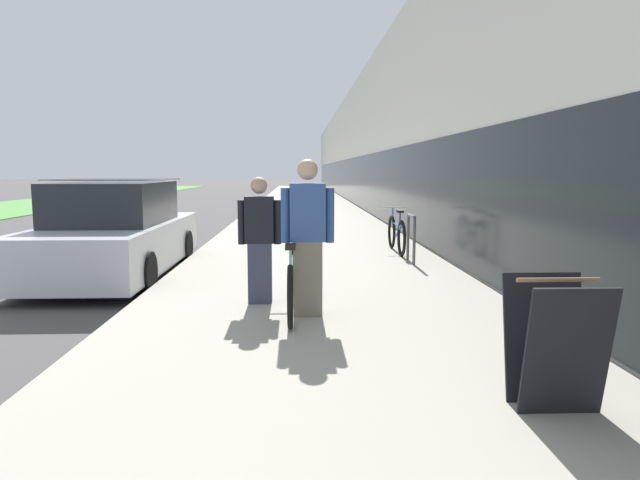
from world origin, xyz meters
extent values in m
cube|color=#A39E8E|center=(6.32, 21.00, 0.07)|extent=(4.68, 70.00, 0.13)
cube|color=silver|center=(13.71, 29.00, 2.94)|extent=(10.00, 70.00, 5.89)
cube|color=#1E2328|center=(8.75, 29.00, 1.25)|extent=(0.10, 63.00, 2.20)
cube|color=#518E42|center=(-7.36, 25.00, 0.01)|extent=(5.95, 70.00, 0.03)
torus|color=black|center=(5.95, 3.13, 0.46)|extent=(0.05, 0.66, 0.66)
torus|color=black|center=(5.95, 1.42, 0.46)|extent=(0.05, 0.66, 0.66)
cylinder|color=#7AD1C6|center=(5.95, 2.27, 0.66)|extent=(0.04, 1.45, 0.04)
cylinder|color=#7AD1C6|center=(5.95, 1.93, 0.57)|extent=(0.04, 0.86, 0.31)
cylinder|color=#7AD1C6|center=(5.95, 1.73, 0.80)|extent=(0.03, 0.03, 0.27)
cube|color=black|center=(5.95, 1.73, 0.93)|extent=(0.11, 0.22, 0.05)
cylinder|color=#7AD1C6|center=(5.95, 2.99, 0.80)|extent=(0.03, 0.03, 0.29)
cylinder|color=silver|center=(5.95, 2.99, 0.95)|extent=(0.52, 0.03, 0.03)
cube|color=#756B5B|center=(6.14, 1.96, 0.55)|extent=(0.32, 0.23, 0.83)
cube|color=#33518E|center=(6.14, 1.96, 1.28)|extent=(0.39, 0.23, 0.64)
cylinder|color=#33518E|center=(5.89, 1.96, 1.24)|extent=(0.10, 0.10, 0.60)
cylinder|color=#33518E|center=(6.38, 1.96, 1.24)|extent=(0.10, 0.10, 0.60)
sphere|color=tan|center=(6.14, 1.96, 1.74)|extent=(0.23, 0.23, 0.23)
cube|color=#33384C|center=(5.57, 2.57, 0.50)|extent=(0.28, 0.20, 0.73)
cube|color=black|center=(5.57, 2.57, 1.15)|extent=(0.34, 0.20, 0.56)
cylinder|color=black|center=(5.35, 2.57, 1.12)|extent=(0.09, 0.09, 0.53)
cylinder|color=black|center=(5.78, 2.57, 1.12)|extent=(0.09, 0.09, 0.53)
sphere|color=tan|center=(5.57, 2.57, 1.56)|extent=(0.20, 0.20, 0.20)
cylinder|color=#4C4C51|center=(8.00, 5.26, 0.54)|extent=(0.05, 0.05, 0.82)
cylinder|color=#4C4C51|center=(8.00, 5.81, 0.54)|extent=(0.05, 0.05, 0.82)
cylinder|color=#4C4C51|center=(8.00, 5.54, 0.95)|extent=(0.05, 0.55, 0.05)
torus|color=black|center=(7.96, 7.38, 0.47)|extent=(0.06, 0.68, 0.68)
torus|color=black|center=(7.96, 6.24, 0.47)|extent=(0.06, 0.68, 0.68)
cylinder|color=#2D56A8|center=(7.96, 6.81, 0.68)|extent=(0.04, 0.97, 0.04)
cylinder|color=#2D56A8|center=(7.96, 6.59, 0.58)|extent=(0.04, 0.58, 0.31)
cylinder|color=#2D56A8|center=(7.96, 6.45, 0.82)|extent=(0.03, 0.03, 0.28)
cube|color=black|center=(7.96, 6.45, 0.96)|extent=(0.11, 0.22, 0.05)
cylinder|color=#2D56A8|center=(7.96, 7.29, 0.83)|extent=(0.03, 0.03, 0.30)
cylinder|color=silver|center=(7.96, 7.29, 0.98)|extent=(0.52, 0.03, 0.03)
cube|color=black|center=(7.76, -0.79, 0.57)|extent=(0.56, 0.20, 0.89)
cube|color=black|center=(7.76, -0.43, 0.57)|extent=(0.56, 0.20, 0.89)
cylinder|color=#93704C|center=(7.76, -0.61, 1.01)|extent=(0.56, 0.03, 0.03)
cube|color=silver|center=(3.03, 5.15, 0.51)|extent=(1.81, 4.69, 0.73)
cube|color=#1E2328|center=(3.03, 5.15, 1.21)|extent=(1.55, 2.34, 0.66)
cylinder|color=silver|center=(3.03, 5.66, 1.59)|extent=(1.93, 0.04, 0.04)
cylinder|color=silver|center=(3.03, 4.63, 1.59)|extent=(1.93, 0.04, 0.04)
cylinder|color=black|center=(2.19, 6.56, 0.30)|extent=(0.22, 0.60, 0.60)
cylinder|color=black|center=(3.86, 6.56, 0.30)|extent=(0.22, 0.60, 0.60)
cylinder|color=black|center=(2.19, 3.74, 0.30)|extent=(0.22, 0.60, 0.60)
cylinder|color=black|center=(3.86, 3.74, 0.30)|extent=(0.22, 0.60, 0.60)
camera|label=1|loc=(6.04, -4.26, 1.73)|focal=32.00mm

